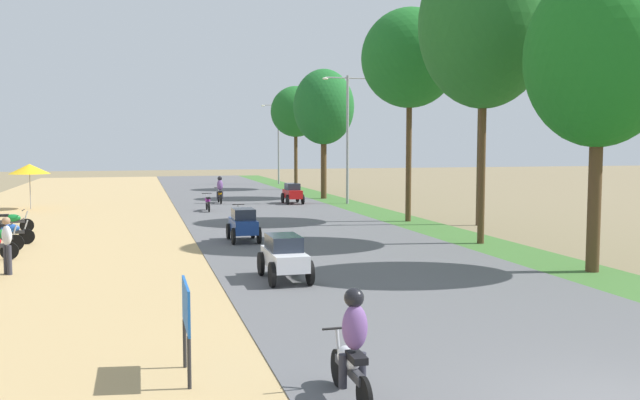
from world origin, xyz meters
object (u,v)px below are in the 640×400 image
object	(u,v)px
car_sedan_white	(284,255)
motorbike_ahead_third	(208,202)
median_tree_nearest	(599,57)
median_tree_fifth	(296,112)
parked_motorbike_seventh	(11,221)
car_hatchback_blue	(243,224)
parked_motorbike_sixth	(9,231)
pedestrian_on_shoulder	(7,242)
motorbike_foreground_rider	(352,349)
median_tree_fourth	(324,107)
car_hatchback_red	(292,193)
motorbike_ahead_fourth	(220,191)
street_signboard	(186,312)
median_tree_third	(410,58)
streetlamp_near	(348,130)
vendor_umbrella	(29,169)
streetlamp_mid	(279,137)
utility_pole_near	(480,129)
median_tree_second	(485,25)
motorbike_ahead_second	(240,215)

from	to	relation	value
car_sedan_white	motorbike_ahead_third	bearing A→B (deg)	90.33
median_tree_nearest	median_tree_fifth	size ratio (longest dim) A/B	1.05
parked_motorbike_seventh	car_hatchback_blue	bearing A→B (deg)	-29.97
parked_motorbike_sixth	median_tree_fifth	world-z (taller)	median_tree_fifth
pedestrian_on_shoulder	motorbike_foreground_rider	distance (m)	13.18
median_tree_fourth	parked_motorbike_sixth	bearing A→B (deg)	-133.95
parked_motorbike_seventh	car_hatchback_red	xyz separation A→B (m)	(14.11, 10.07, 0.19)
median_tree_nearest	motorbike_ahead_fourth	distance (m)	26.61
parked_motorbike_seventh	street_signboard	xyz separation A→B (m)	(5.74, -19.45, 0.55)
pedestrian_on_shoulder	median_tree_third	xyz separation A→B (m)	(15.83, 9.25, 6.67)
pedestrian_on_shoulder	median_tree_fifth	distance (m)	36.37
median_tree_nearest	car_hatchback_blue	bearing A→B (deg)	136.07
street_signboard	motorbike_ahead_third	xyz separation A→B (m)	(2.94, 26.24, -0.53)
median_tree_nearest	median_tree_third	world-z (taller)	median_tree_third
median_tree_third	car_sedan_white	world-z (taller)	median_tree_third
streetlamp_near	car_sedan_white	distance (m)	23.76
streetlamp_near	parked_motorbike_sixth	bearing A→B (deg)	-142.38
car_sedan_white	car_hatchback_red	world-z (taller)	car_hatchback_red
motorbike_foreground_rider	vendor_umbrella	bearing A→B (deg)	105.23
car_hatchback_red	car_sedan_white	bearing A→B (deg)	-103.29
streetlamp_mid	utility_pole_near	world-z (taller)	utility_pole_near
pedestrian_on_shoulder	median_tree_third	bearing A→B (deg)	30.30
car_hatchback_red	median_tree_third	bearing A→B (deg)	-72.89
streetlamp_near	motorbike_ahead_fourth	bearing A→B (deg)	164.75
median_tree_third	parked_motorbike_seventh	bearing A→B (deg)	178.73
street_signboard	car_hatchback_blue	size ratio (longest dim) A/B	0.75
vendor_umbrella	motorbike_ahead_third	xyz separation A→B (m)	(9.43, -3.78, -1.73)
parked_motorbike_seventh	median_tree_fifth	world-z (taller)	median_tree_fifth
parked_motorbike_sixth	utility_pole_near	bearing A→B (deg)	4.02
median_tree_third	car_hatchback_blue	distance (m)	11.92
parked_motorbike_sixth	median_tree_nearest	bearing A→B (deg)	-30.11
median_tree_nearest	car_sedan_white	size ratio (longest dim) A/B	3.81
median_tree_second	median_tree_fifth	xyz separation A→B (m)	(0.10, 30.43, -1.72)
median_tree_fourth	car_sedan_white	size ratio (longest dim) A/B	3.79
median_tree_fifth	median_tree_nearest	bearing A→B (deg)	-89.52
car_hatchback_blue	car_hatchback_red	distance (m)	16.05
utility_pole_near	motorbike_ahead_fourth	distance (m)	17.36
median_tree_third	motorbike_ahead_second	size ratio (longest dim) A/B	5.50
car_hatchback_blue	motorbike_ahead_second	distance (m)	4.70
median_tree_second	motorbike_ahead_fourth	distance (m)	21.66
streetlamp_near	car_hatchback_red	xyz separation A→B (m)	(-3.27, 0.70, -3.78)
median_tree_fifth	motorbike_ahead_fourth	size ratio (longest dim) A/B	4.55
pedestrian_on_shoulder	median_tree_second	size ratio (longest dim) A/B	0.15
pedestrian_on_shoulder	motorbike_ahead_fourth	distance (m)	22.65
vendor_umbrella	median_tree_nearest	bearing A→B (deg)	-52.76
parked_motorbike_sixth	motorbike_ahead_fourth	xyz separation A→B (m)	(9.35, 15.04, 0.30)
median_tree_fourth	motorbike_foreground_rider	world-z (taller)	median_tree_fourth
median_tree_fifth	motorbike_foreground_rider	xyz separation A→B (m)	(-9.37, -43.88, -5.37)
car_hatchback_blue	median_tree_second	bearing A→B (deg)	-17.46
median_tree_fifth	motorbike_foreground_rider	distance (m)	45.18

